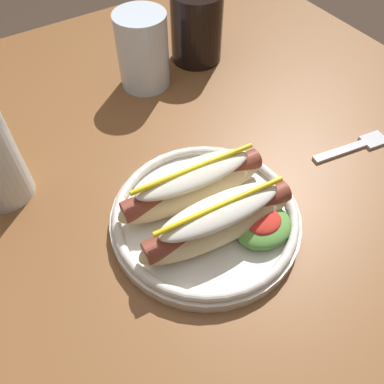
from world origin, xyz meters
TOP-DOWN VIEW (x-y plane):
  - ground_plane at (0.00, 0.00)m, footprint 8.00×8.00m
  - dining_table at (0.00, 0.00)m, footprint 1.14×0.83m
  - hot_dog_plate at (0.06, -0.15)m, footprint 0.23×0.23m
  - fork at (0.32, -0.16)m, footprint 0.12×0.04m
  - soda_cup at (0.25, 0.16)m, footprint 0.09×0.09m
  - water_cup at (0.14, 0.14)m, footprint 0.08×0.08m

SIDE VIEW (x-z plane):
  - ground_plane at x=0.00m, z-range 0.00..0.00m
  - dining_table at x=0.00m, z-range 0.26..1.00m
  - fork at x=0.32m, z-range 0.74..0.74m
  - hot_dog_plate at x=0.06m, z-range 0.73..0.80m
  - soda_cup at x=0.25m, z-range 0.74..0.86m
  - water_cup at x=0.14m, z-range 0.74..0.86m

